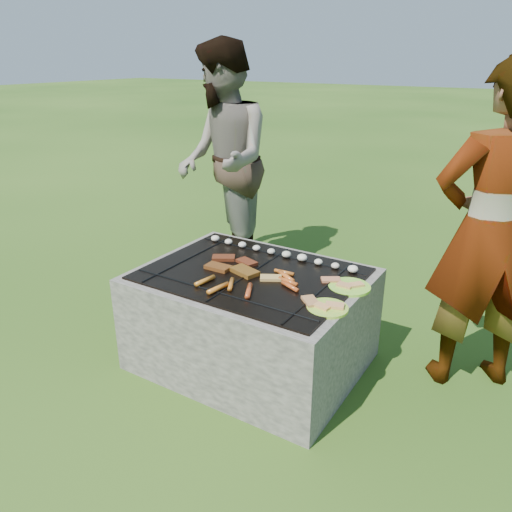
{
  "coord_description": "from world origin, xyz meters",
  "views": [
    {
      "loc": [
        1.44,
        -2.26,
        1.8
      ],
      "look_at": [
        0.0,
        0.05,
        0.7
      ],
      "focal_mm": 35.0,
      "sensor_mm": 36.0,
      "label": 1
    }
  ],
  "objects_px": {
    "plate_far": "(349,287)",
    "plate_near": "(328,308)",
    "fire_pit": "(252,322)",
    "cook": "(490,233)",
    "bystander": "(223,162)"
  },
  "relations": [
    {
      "from": "plate_far",
      "to": "bystander",
      "type": "height_order",
      "value": "bystander"
    },
    {
      "from": "cook",
      "to": "fire_pit",
      "type": "bearing_deg",
      "value": -10.2
    },
    {
      "from": "plate_far",
      "to": "bystander",
      "type": "xyz_separation_m",
      "value": [
        -1.55,
        0.98,
        0.36
      ]
    },
    {
      "from": "fire_pit",
      "to": "plate_near",
      "type": "distance_m",
      "value": 0.67
    },
    {
      "from": "fire_pit",
      "to": "plate_far",
      "type": "height_order",
      "value": "plate_far"
    },
    {
      "from": "plate_near",
      "to": "cook",
      "type": "relative_size",
      "value": 0.15
    },
    {
      "from": "plate_far",
      "to": "cook",
      "type": "height_order",
      "value": "cook"
    },
    {
      "from": "plate_far",
      "to": "cook",
      "type": "xyz_separation_m",
      "value": [
        0.61,
        0.41,
        0.31
      ]
    },
    {
      "from": "plate_far",
      "to": "plate_near",
      "type": "xyz_separation_m",
      "value": [
        0.0,
        -0.29,
        0.0
      ]
    },
    {
      "from": "bystander",
      "to": "plate_near",
      "type": "bearing_deg",
      "value": 7.32
    },
    {
      "from": "cook",
      "to": "bystander",
      "type": "bearing_deg",
      "value": -49.75
    },
    {
      "from": "plate_near",
      "to": "bystander",
      "type": "relative_size",
      "value": 0.14
    },
    {
      "from": "fire_pit",
      "to": "plate_far",
      "type": "distance_m",
      "value": 0.66
    },
    {
      "from": "plate_near",
      "to": "fire_pit",
      "type": "bearing_deg",
      "value": 164.0
    },
    {
      "from": "fire_pit",
      "to": "cook",
      "type": "bearing_deg",
      "value": 24.77
    }
  ]
}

